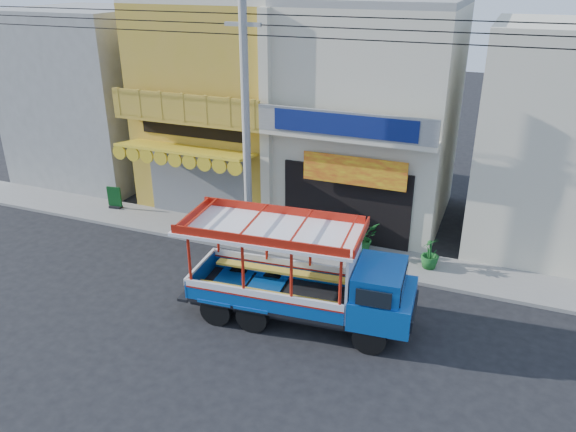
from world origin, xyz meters
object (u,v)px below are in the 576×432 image
object	(u,v)px
songthaew_truck	(315,278)
potted_plant_c	(430,253)
potted_plant_a	(363,237)
potted_plant_b	(345,237)
utility_pole	(250,109)
green_sign	(115,199)

from	to	relation	value
songthaew_truck	potted_plant_c	world-z (taller)	songthaew_truck
songthaew_truck	potted_plant_a	size ratio (longest dim) A/B	5.85
potted_plant_a	potted_plant_b	size ratio (longest dim) A/B	1.07
songthaew_truck	potted_plant_b	xyz separation A→B (m)	(-0.40, 4.36, -0.80)
utility_pole	songthaew_truck	bearing A→B (deg)	-44.77
green_sign	potted_plant_a	world-z (taller)	potted_plant_a
green_sign	potted_plant_c	world-z (taller)	potted_plant_c
green_sign	potted_plant_b	world-z (taller)	potted_plant_b
utility_pole	green_sign	xyz separation A→B (m)	(-6.75, 1.06, -4.53)
green_sign	potted_plant_b	size ratio (longest dim) A/B	0.86
utility_pole	green_sign	size ratio (longest dim) A/B	30.83
songthaew_truck	green_sign	world-z (taller)	songthaew_truck
songthaew_truck	green_sign	bearing A→B (deg)	156.17
songthaew_truck	green_sign	xyz separation A→B (m)	(-10.24, 4.52, -0.94)
potted_plant_a	songthaew_truck	bearing A→B (deg)	-148.97
songthaew_truck	potted_plant_a	distance (m)	4.55
utility_pole	potted_plant_b	xyz separation A→B (m)	(3.08, 0.90, -4.39)
potted_plant_c	potted_plant_a	bearing A→B (deg)	-71.36
songthaew_truck	green_sign	size ratio (longest dim) A/B	7.23
potted_plant_b	potted_plant_a	bearing A→B (deg)	-117.33
utility_pole	green_sign	distance (m)	8.20
songthaew_truck	potted_plant_a	xyz separation A→B (m)	(0.18, 4.48, -0.76)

